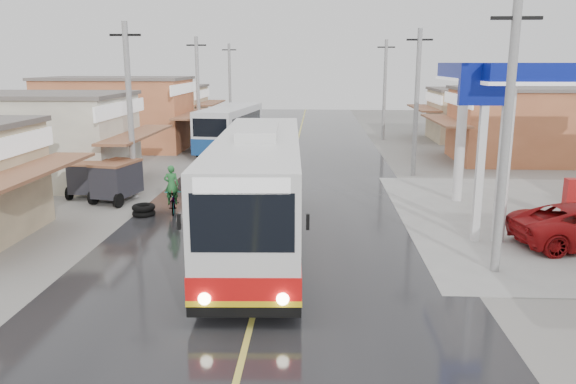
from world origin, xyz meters
The scene contains 12 objects.
ground centered at (0.00, 0.00, 0.00)m, with size 120.00×120.00×0.00m, color slate.
road centered at (0.00, 15.00, 0.01)m, with size 12.00×90.00×0.02m, color black.
centre_line centered at (0.00, 15.00, 0.02)m, with size 0.15×90.00×0.01m, color #D8CC4C.
shopfronts_left centered at (-13.00, 18.00, 0.00)m, with size 11.00×44.00×5.20m, color tan, non-canonical shape.
utility_poles_left centered at (-7.00, 16.00, 0.00)m, with size 1.60×50.00×8.00m, color gray, non-canonical shape.
utility_poles_right centered at (7.00, 15.00, 0.00)m, with size 1.60×36.00×8.00m, color gray, non-canonical shape.
coach_bus centered at (-0.41, 2.28, 1.97)m, with size 3.47×13.21×4.09m.
second_bus centered at (-4.59, 23.08, 1.69)m, with size 3.69×9.70×3.14m.
cyclist centered at (-4.49, 6.37, 0.68)m, with size 1.05×2.01×2.06m.
tricycle_near centered at (-7.51, 8.07, 1.06)m, with size 2.05×2.70×1.86m.
tricycle_far centered at (-9.18, 9.01, 0.99)m, with size 1.54×2.26×1.73m.
tyre_stack centered at (-5.58, 5.72, 0.24)m, with size 0.95×0.95×0.49m.
Camera 1 is at (1.54, -16.39, 6.21)m, focal length 35.00 mm.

